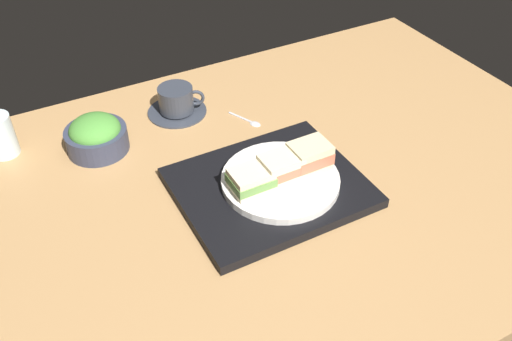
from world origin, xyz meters
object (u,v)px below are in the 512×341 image
object	(u,v)px
sandwich_plate	(280,180)
coffee_cup	(177,102)
sandwich_near	(251,180)
sandwich_far	(309,156)
teaspoon	(251,121)
salad_bowl	(96,135)
sandwich_middle	(281,168)
drinking_glass	(0,135)

from	to	relation	value
sandwich_plate	coffee_cup	size ratio (longest dim) A/B	1.67
sandwich_near	coffee_cup	size ratio (longest dim) A/B	0.58
sandwich_far	coffee_cup	distance (cm)	39.22
sandwich_plate	teaspoon	distance (cm)	25.20
sandwich_plate	salad_bowl	bearing A→B (deg)	132.27
sandwich_middle	sandwich_far	distance (cm)	6.66
salad_bowl	drinking_glass	distance (cm)	20.29
salad_bowl	drinking_glass	xyz separation A→B (cm)	(-18.47, 8.34, 0.99)
sandwich_plate	sandwich_far	distance (cm)	7.57
sandwich_middle	coffee_cup	bearing A→B (deg)	101.53
teaspoon	sandwich_near	bearing A→B (deg)	-117.83
sandwich_near	sandwich_middle	distance (cm)	6.67
sandwich_middle	coffee_cup	distance (cm)	37.40
salad_bowl	drinking_glass	bearing A→B (deg)	155.69
sandwich_far	drinking_glass	size ratio (longest dim) A/B	0.84
salad_bowl	teaspoon	size ratio (longest dim) A/B	1.50
salad_bowl	teaspoon	world-z (taller)	salad_bowl
sandwich_plate	teaspoon	xyz separation A→B (cm)	(6.20, 24.29, -2.58)
sandwich_middle	drinking_glass	size ratio (longest dim) A/B	0.84
sandwich_middle	sandwich_far	xyz separation A→B (cm)	(6.66, 0.07, 0.27)
coffee_cup	teaspoon	bearing A→B (deg)	-41.81
drinking_glass	coffee_cup	bearing A→B (deg)	-4.44
coffee_cup	drinking_glass	size ratio (longest dim) A/B	1.49
sandwich_middle	sandwich_plate	bearing A→B (deg)	0.00
sandwich_plate	sandwich_middle	world-z (taller)	sandwich_middle
salad_bowl	coffee_cup	world-z (taller)	salad_bowl
sandwich_middle	drinking_glass	xyz separation A→B (cm)	(-46.84, 39.56, -1.51)
sandwich_plate	coffee_cup	xyz separation A→B (cm)	(-7.45, 36.50, 0.07)
sandwich_far	teaspoon	size ratio (longest dim) A/B	0.89
sandwich_near	teaspoon	xyz separation A→B (cm)	(12.86, 24.36, -5.49)
sandwich_far	sandwich_near	bearing A→B (deg)	-179.39
sandwich_plate	teaspoon	bearing A→B (deg)	75.68
sandwich_near	sandwich_far	xyz separation A→B (cm)	(13.32, 0.14, 0.69)
salad_bowl	teaspoon	bearing A→B (deg)	-11.33
sandwich_plate	sandwich_far	size ratio (longest dim) A/B	2.97
salad_bowl	sandwich_plate	bearing A→B (deg)	-47.73
sandwich_far	salad_bowl	bearing A→B (deg)	138.36
salad_bowl	coffee_cup	size ratio (longest dim) A/B	0.95
sandwich_far	teaspoon	bearing A→B (deg)	91.08
sandwich_near	sandwich_middle	world-z (taller)	sandwich_middle
drinking_glass	teaspoon	world-z (taller)	drinking_glass
sandwich_far	drinking_glass	world-z (taller)	drinking_glass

